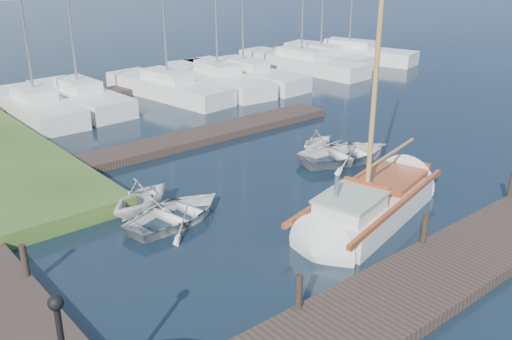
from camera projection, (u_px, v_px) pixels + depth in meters
ground at (256, 206)px, 17.64m from camera, size 160.00×160.00×0.00m
near_dock at (421, 284)px, 13.29m from camera, size 18.00×2.20×0.30m
far_dock at (192, 138)px, 23.42m from camera, size 14.00×1.60×0.30m
pontoon at (214, 75)px, 34.99m from camera, size 30.00×1.60×0.30m
mooring_post_1 at (299, 291)px, 12.02m from camera, size 0.16×0.16×0.80m
mooring_post_2 at (425, 229)px, 14.70m from camera, size 0.16×0.16×0.80m
mooring_post_3 at (512, 185)px, 17.39m from camera, size 0.16×0.16×0.80m
mooring_post_4 at (25, 261)px, 13.20m from camera, size 0.16×0.16×0.80m
sailboat at (371, 207)px, 16.78m from camera, size 7.41×3.62×9.83m
tender_a at (177, 210)px, 16.56m from camera, size 3.66×2.90×0.68m
tender_b at (141, 194)px, 16.90m from camera, size 3.08×2.89×1.29m
tender_c at (346, 151)px, 21.27m from camera, size 4.28×3.51×0.77m
tender_d at (318, 139)px, 22.33m from camera, size 2.04×1.83×0.95m
marina_boat_0 at (35, 105)px, 26.79m from camera, size 2.26×7.40×9.72m
marina_boat_1 at (79, 96)px, 28.36m from camera, size 2.59×7.60×9.56m
marina_boat_2 at (168, 86)px, 30.40m from camera, size 3.30×8.39×10.52m
marina_boat_3 at (218, 77)px, 32.45m from camera, size 3.10×8.90×11.48m
marina_boat_4 at (243, 73)px, 33.54m from camera, size 2.81×8.98×11.69m
marina_boat_5 at (301, 62)px, 36.91m from camera, size 3.01×9.57×10.45m
marina_boat_6 at (321, 57)px, 38.40m from camera, size 2.77×7.26×9.39m
marina_boat_7 at (349, 51)px, 40.42m from camera, size 4.80×9.71×12.99m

